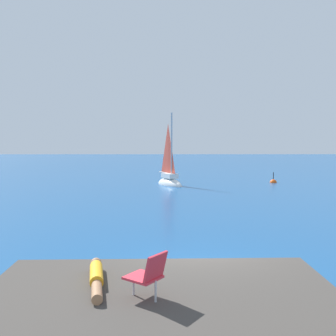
# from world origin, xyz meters

# --- Properties ---
(ground_plane) EXTENTS (160.00, 160.00, 0.00)m
(ground_plane) POSITION_xyz_m (0.00, 0.00, 0.00)
(ground_plane) COLOR navy
(shore_ledge) EXTENTS (6.24, 3.70, 0.94)m
(shore_ledge) POSITION_xyz_m (-0.83, -3.04, 0.47)
(shore_ledge) COLOR #423D38
(shore_ledge) RESTS_ON ground
(boulder_seaward) EXTENTS (1.21, 1.45, 0.89)m
(boulder_seaward) POSITION_xyz_m (-2.30, -1.46, 0.00)
(boulder_seaward) COLOR #3A3431
(boulder_seaward) RESTS_ON ground
(boulder_inland) EXTENTS (1.37, 1.10, 0.93)m
(boulder_inland) POSITION_xyz_m (-2.95, -0.99, 0.00)
(boulder_inland) COLOR #413431
(boulder_inland) RESTS_ON ground
(sailboat_near) EXTENTS (2.47, 3.34, 6.09)m
(sailboat_near) POSITION_xyz_m (-0.44, 19.87, 0.33)
(sailboat_near) COLOR white
(sailboat_near) RESTS_ON ground
(person_sunbather) EXTENTS (0.51, 1.75, 0.25)m
(person_sunbather) POSITION_xyz_m (-2.01, -2.64, 1.05)
(person_sunbather) COLOR gold
(person_sunbather) RESTS_ON shore_ledge
(beach_chair) EXTENTS (0.76, 0.74, 0.80)m
(beach_chair) POSITION_xyz_m (-1.03, -3.38, 1.38)
(beach_chair) COLOR #E03342
(beach_chair) RESTS_ON shore_ledge
(marker_buoy) EXTENTS (0.56, 0.56, 1.13)m
(marker_buoy) POSITION_xyz_m (8.04, 21.35, 0.01)
(marker_buoy) COLOR #EA5114
(marker_buoy) RESTS_ON ground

